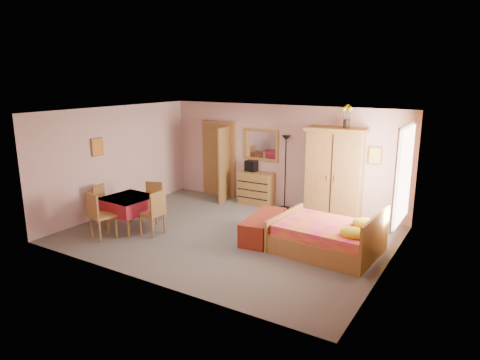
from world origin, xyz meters
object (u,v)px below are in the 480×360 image
Objects in this scene: chest_of_drawers at (256,188)px; stereo at (251,166)px; wall_mirror at (261,145)px; wardrobe at (335,174)px; bench at (263,227)px; bed at (327,229)px; chair_north at (152,202)px; chair_south at (103,215)px; chair_west at (106,204)px; chair_east at (152,213)px; sunflower_vase at (347,116)px; floor_lamp at (285,173)px; dining_table at (129,213)px.

stereo reaches higher than chest_of_drawers.
wall_mirror is 0.48× the size of wardrobe.
bench is at bearing -58.53° from wall_mirror.
bed is 2.15× the size of chair_north.
bed is at bearing 36.48° from chair_south.
chest_of_drawers is 1.01× the size of chair_north.
chair_south is at bearing -109.73° from wall_mirror.
chair_east reaches higher than chair_west.
chair_south is (-3.65, -3.71, -0.58)m from wardrobe.
sunflower_vase is 2.83m from bed.
chair_north is at bearing -171.91° from bench.
chair_west is at bearing -145.72° from sunflower_vase.
floor_lamp reaches higher than chair_west.
floor_lamp is at bearing -1.13° from stereo.
sunflower_vase is 0.36× the size of bench.
wall_mirror is at bearing 66.24° from dining_table.
chair_south is at bearing -109.23° from stereo.
wardrobe is 5.32m from chair_west.
wardrobe reaches higher than chair_south.
floor_lamp is 2.26m from bench.
sunflower_vase reaches higher than bench.
wardrobe is at bearing -170.33° from sunflower_vase.
wall_mirror reaches higher than chair_east.
sunflower_vase is at bearing 103.90° from bed.
sunflower_vase reaches higher than dining_table.
chest_of_drawers is 0.63× the size of bench.
dining_table is at bearing 98.24° from chair_south.
chair_south is (-4.21, -1.75, 0.05)m from bed.
dining_table reaches higher than bench.
chair_west is 0.92× the size of chair_east.
sunflower_vase reaches higher than chair_south.
wall_mirror reaches higher than stereo.
chair_north is (-1.41, -2.45, 0.02)m from chest_of_drawers.
chair_west is (-3.00, -3.14, -0.50)m from floor_lamp.
chest_of_drawers is 2.45m from bench.
chest_of_drawers is 0.47× the size of bed.
bed is 1.94× the size of chair_south.
sunflower_vase is at bearing 111.96° from chair_west.
chair_north is (-2.21, -2.48, -0.49)m from floor_lamp.
chair_north is (-1.22, -2.50, -0.55)m from stereo.
chair_east is at bearing -102.45° from wall_mirror.
chair_south is at bearing -135.72° from sunflower_vase.
wall_mirror is (0.00, 0.21, 1.12)m from chest_of_drawers.
chest_of_drawers is 3.06m from sunflower_vase.
chest_of_drawers is at bearing 81.88° from chair_south.
sunflower_vase is at bearing 39.18° from dining_table.
chest_of_drawers reaches higher than bench.
bench is 1.50× the size of chair_east.
floor_lamp is at bearing -153.64° from chair_north.
wardrobe reaches higher than chair_east.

